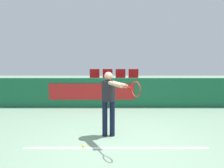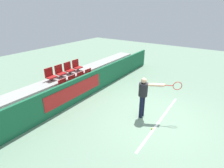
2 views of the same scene
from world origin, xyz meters
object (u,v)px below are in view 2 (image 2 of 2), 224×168
stadium_chair_2 (82,79)px  stadium_chair_3 (90,75)px  stadium_chair_5 (60,72)px  stadium_chair_6 (69,68)px  tennis_ball (152,129)px  stadium_chair_1 (73,82)px  stadium_chair_4 (50,75)px  stadium_chair_0 (64,86)px  stadium_chair_7 (77,66)px  tennis_player (145,93)px

stadium_chair_2 → stadium_chair_3: bearing=0.0°
stadium_chair_2 → stadium_chair_5: 1.15m
stadium_chair_3 → stadium_chair_6: 1.15m
stadium_chair_6 → tennis_ball: size_ratio=9.26×
stadium_chair_1 → stadium_chair_4: 1.15m
stadium_chair_5 → stadium_chair_3: bearing=-37.8°
stadium_chair_0 → stadium_chair_7: size_ratio=1.00×
stadium_chair_6 → stadium_chair_3: bearing=-57.2°
stadium_chair_3 → stadium_chair_6: bearing=122.8°
stadium_chair_1 → stadium_chair_3: 1.18m
stadium_chair_0 → tennis_player: 3.75m
tennis_player → stadium_chair_7: bearing=49.7°
stadium_chair_6 → stadium_chair_4: bearing=180.0°
stadium_chair_2 → stadium_chair_7: stadium_chair_7 is taller
stadium_chair_0 → stadium_chair_5: size_ratio=1.00×
tennis_ball → stadium_chair_6: bearing=78.8°
stadium_chair_0 → stadium_chair_7: bearing=27.3°
stadium_chair_1 → stadium_chair_5: bearing=90.0°
stadium_chair_2 → tennis_player: size_ratio=0.38×
stadium_chair_3 → stadium_chair_6: (-0.59, 0.92, 0.37)m
stadium_chair_3 → stadium_chair_6: size_ratio=1.00×
stadium_chair_3 → stadium_chair_0: bearing=180.0°
stadium_chair_3 → stadium_chair_4: (-1.77, 0.92, 0.37)m
stadium_chair_5 → tennis_player: bearing=-88.2°
stadium_chair_1 → stadium_chair_6: size_ratio=1.00×
stadium_chair_0 → stadium_chair_4: (0.00, 0.92, 0.37)m
stadium_chair_0 → stadium_chair_5: stadium_chair_5 is taller
stadium_chair_5 → stadium_chair_6: 0.59m
stadium_chair_5 → tennis_ball: stadium_chair_5 is taller
stadium_chair_0 → tennis_ball: bearing=-87.9°
stadium_chair_4 → stadium_chair_3: bearing=-27.3°
stadium_chair_3 → stadium_chair_7: 0.99m
stadium_chair_1 → stadium_chair_4: size_ratio=1.00×
stadium_chair_2 → stadium_chair_4: size_ratio=1.00×
stadium_chair_4 → stadium_chair_1: bearing=-57.2°
stadium_chair_3 → stadium_chair_5: (-1.18, 0.92, 0.37)m
stadium_chair_3 → stadium_chair_5: 1.54m
stadium_chair_0 → stadium_chair_3: size_ratio=1.00×
stadium_chair_3 → tennis_ball: bearing=-110.7°
stadium_chair_1 → stadium_chair_6: bearing=57.2°
stadium_chair_0 → stadium_chair_7: stadium_chair_7 is taller
stadium_chair_5 → stadium_chair_7: (1.18, 0.00, 0.00)m
stadium_chair_4 → stadium_chair_0: bearing=-90.0°
stadium_chair_3 → stadium_chair_5: stadium_chair_5 is taller
stadium_chair_5 → stadium_chair_2: bearing=-57.2°
tennis_player → tennis_ball: 1.31m
stadium_chair_4 → stadium_chair_7: bearing=0.0°
stadium_chair_3 → tennis_ball: size_ratio=9.26×
stadium_chair_1 → tennis_player: (0.15, -3.66, 0.37)m
stadium_chair_4 → stadium_chair_5: bearing=0.0°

